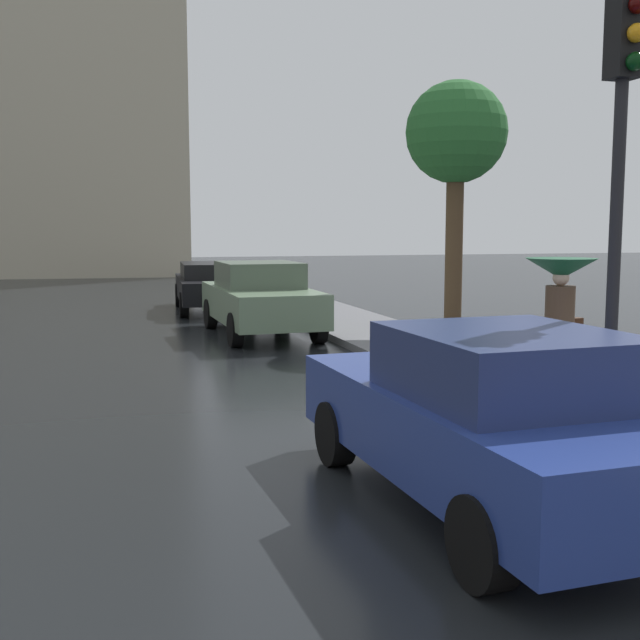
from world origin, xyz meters
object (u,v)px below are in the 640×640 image
car_blue_near_kerb (491,416)px  pedestrian_with_umbrella_near (561,288)px  car_green_mid_road (260,298)px  traffic_light (621,139)px  car_black_far_ahead (212,285)px  street_tree_near (456,138)px

car_blue_near_kerb → pedestrian_with_umbrella_near: bearing=47.4°
car_green_mid_road → traffic_light: 10.05m
pedestrian_with_umbrella_near → car_black_far_ahead: bearing=-87.3°
car_green_mid_road → street_tree_near: size_ratio=0.85×
traffic_light → street_tree_near: 9.06m
car_green_mid_road → traffic_light: bearing=-82.6°
pedestrian_with_umbrella_near → car_green_mid_road: bearing=-81.1°
car_black_far_ahead → car_blue_near_kerb: bearing=-86.3°
car_blue_near_kerb → traffic_light: (1.71, 0.81, 2.34)m
street_tree_near → traffic_light: bearing=-106.0°
car_green_mid_road → car_black_far_ahead: bearing=92.1°
car_blue_near_kerb → street_tree_near: (4.20, 9.46, 3.35)m
car_blue_near_kerb → street_tree_near: size_ratio=0.80×
car_green_mid_road → car_black_far_ahead: size_ratio=0.96×
car_green_mid_road → pedestrian_with_umbrella_near: size_ratio=2.58×
car_black_far_ahead → pedestrian_with_umbrella_near: (2.72, -12.48, 0.78)m
car_blue_near_kerb → street_tree_near: street_tree_near is taller
street_tree_near → car_black_far_ahead: bearing=124.1°
traffic_light → car_blue_near_kerb: bearing=-154.8°
traffic_light → street_tree_near: street_tree_near is taller
car_green_mid_road → car_black_far_ahead: car_green_mid_road is taller
car_black_far_ahead → traffic_light: traffic_light is taller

